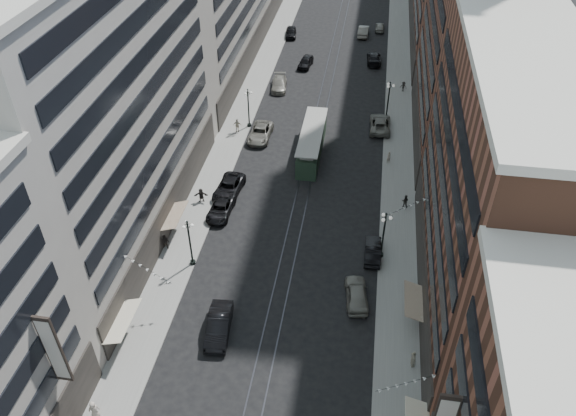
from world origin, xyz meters
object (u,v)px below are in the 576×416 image
Objects in this scene: car_11 at (380,124)px; car_4 at (357,294)px; pedestrian_1 at (94,410)px; car_13 at (306,62)px; car_7 at (229,188)px; pedestrian_7 at (405,201)px; car_14 at (363,31)px; pedestrian_8 at (389,157)px; pedestrian_4 at (413,359)px; car_extra_1 at (260,133)px; car_5 at (219,325)px; car_9 at (291,32)px; car_8 at (279,84)px; streetcar at (312,143)px; car_2 at (221,209)px; pedestrian_5 at (201,195)px; car_10 at (373,251)px; pedestrian_2 at (165,242)px; pedestrian_9 at (403,87)px; car_extra_0 at (380,27)px; lamppost_sw_mid at (248,107)px; pedestrian_6 at (237,125)px; lamppost_se_far at (384,234)px; lamppost_sw_far at (190,241)px; lamppost_se_mid at (388,99)px; car_12 at (374,58)px.

car_4 is at bearing 86.25° from car_11.
pedestrian_1 reaches higher than car_13.
car_7 is 20.01m from pedestrian_7.
pedestrian_8 reaches higher than car_14.
pedestrian_4 is at bearing 119.11° from car_4.
car_7 is 0.99× the size of car_extra_1.
car_5 is 1.17× the size of car_9.
pedestrian_4 is at bearing -74.47° from car_8.
car_5 is 70.20m from car_14.
streetcar is at bearing -73.50° from car_13.
pedestrian_8 is at bearing 37.29° from car_2.
car_5 is at bearing -80.87° from pedestrian_5.
pedestrian_7 is at bearing 5.90° from car_7.
pedestrian_2 is at bearing 5.41° from car_10.
car_9 is at bearing 91.86° from car_2.
pedestrian_9 is at bearing -15.70° from car_13.
car_4 is 63.51m from car_9.
streetcar is 43.60m from car_extra_0.
lamppost_sw_mid is at bearing -53.48° from car_10.
pedestrian_6 is at bearing -49.44° from car_10.
car_13 is at bearing 107.13° from lamppost_se_far.
lamppost_sw_far and lamppost_se_mid have the same top height.
car_4 is 2.84× the size of pedestrian_1.
lamppost_se_far reaches higher than car_12.
pedestrian_8 is at bearing -53.38° from car_8.
car_14 reaches higher than car_7.
pedestrian_7 is (20.00, 4.28, 0.24)m from car_2.
pedestrian_8 is at bearing -95.09° from car_10.
pedestrian_5 is at bearing -7.18° from pedestrian_8.
pedestrian_2 is 57.84m from car_9.
lamppost_sw_far is 23.63m from streetcar.
lamppost_sw_mid is 32.46m from car_9.
car_9 is (-17.60, 55.37, -2.31)m from lamppost_se_far.
car_10 is at bearing 50.43° from pedestrian_8.
streetcar reaches higher than pedestrian_7.
pedestrian_4 is 73.68m from car_extra_0.
lamppost_se_far is 25.29m from car_11.
car_12 is at bearing 72.39° from lamppost_sw_far.
pedestrian_1 reaches higher than pedestrian_7.
car_4 is 0.91× the size of car_5.
pedestrian_5 is 22.81m from pedestrian_7.
car_14 is 49.93m from pedestrian_7.
car_2 is 2.94× the size of pedestrian_2.
pedestrian_4 is 49.43m from pedestrian_9.
pedestrian_2 is 0.92× the size of pedestrian_6.
pedestrian_5 is at bearing -93.22° from car_13.
pedestrian_9 is (16.03, 48.39, 0.03)m from car_5.
car_13 reaches higher than car_2.
car_12 is 1.18× the size of car_13.
car_8 reaches higher than car_10.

